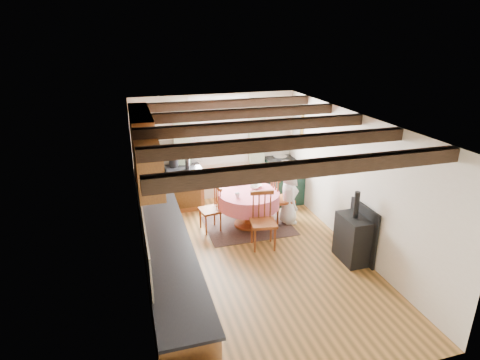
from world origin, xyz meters
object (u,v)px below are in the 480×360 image
object	(u,v)px
chair_near	(264,221)
chair_left	(210,209)
aga_range	(283,180)
child_right	(289,196)
cup	(237,195)
child_far	(236,189)
dining_table	(249,209)
cast_iron_stove	(354,227)
chair_right	(282,198)

from	to	relation	value
chair_near	chair_left	xyz separation A→B (m)	(-0.77, 0.90, -0.06)
aga_range	chair_near	bearing A→B (deg)	-121.03
child_right	cup	world-z (taller)	child_right
chair_left	child_far	world-z (taller)	child_far
dining_table	child_right	xyz separation A→B (m)	(0.82, -0.06, 0.21)
child_right	child_far	bearing A→B (deg)	53.64
chair_left	cast_iron_stove	xyz separation A→B (m)	(2.05, -1.73, 0.17)
cast_iron_stove	cup	bearing A→B (deg)	136.32
cast_iron_stove	chair_near	bearing A→B (deg)	147.21
dining_table	chair_right	xyz separation A→B (m)	(0.72, 0.04, 0.14)
chair_right	cup	distance (m)	1.06
dining_table	chair_right	distance (m)	0.73
cast_iron_stove	child_far	xyz separation A→B (m)	(-1.35, 2.37, -0.10)
chair_right	cup	xyz separation A→B (m)	(-1.00, -0.22, 0.26)
dining_table	cup	distance (m)	0.52
child_right	cup	xyz separation A→B (m)	(-1.10, -0.11, 0.20)
chair_near	chair_left	size ratio (longest dim) A/B	1.12
cast_iron_stove	child_far	bearing A→B (deg)	119.61
chair_left	child_far	bearing A→B (deg)	123.04
chair_left	cup	xyz separation A→B (m)	(0.48, -0.23, 0.31)
dining_table	aga_range	distance (m)	1.62
chair_left	cast_iron_stove	size ratio (longest dim) A/B	0.73
chair_near	aga_range	distance (m)	2.28
chair_left	chair_near	bearing A→B (deg)	31.41
chair_left	aga_range	distance (m)	2.21
dining_table	chair_near	world-z (taller)	chair_near
aga_range	child_right	world-z (taller)	child_right
child_far	child_right	distance (m)	1.16
child_far	cup	size ratio (longest dim) A/B	10.97
cast_iron_stove	cup	xyz separation A→B (m)	(-1.57, 1.50, 0.14)
dining_table	chair_near	distance (m)	0.86
aga_range	cup	xyz separation A→B (m)	(-1.46, -1.28, 0.31)
chair_near	cast_iron_stove	world-z (taller)	cast_iron_stove
chair_left	cast_iron_stove	bearing A→B (deg)	40.92
chair_near	cast_iron_stove	distance (m)	1.53
child_right	cup	size ratio (longest dim) A/B	11.97
cast_iron_stove	chair_left	bearing A→B (deg)	139.86
cup	cast_iron_stove	bearing A→B (deg)	-43.68
chair_near	cast_iron_stove	bearing A→B (deg)	-24.20
chair_left	cup	size ratio (longest dim) A/B	9.57
child_far	dining_table	bearing A→B (deg)	100.85
dining_table	aga_range	xyz separation A→B (m)	(1.18, 1.11, 0.10)
dining_table	child_far	xyz separation A→B (m)	(-0.05, 0.69, 0.16)
dining_table	child_right	world-z (taller)	child_right
cast_iron_stove	child_far	size ratio (longest dim) A/B	1.20
chair_right	cast_iron_stove	bearing A→B (deg)	-165.45
chair_near	child_far	bearing A→B (deg)	100.81
chair_left	child_right	distance (m)	1.59
aga_range	child_far	distance (m)	1.31
dining_table	chair_left	bearing A→B (deg)	175.92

